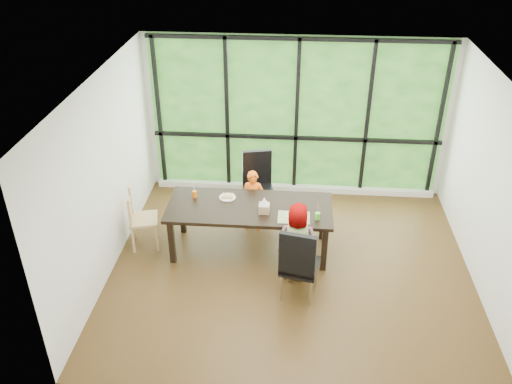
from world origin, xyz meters
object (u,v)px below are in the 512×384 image
plate_near (297,216)px  green_cup (317,216)px  dining_table (250,228)px  tissue_box (264,208)px  chair_end_beech (144,219)px  child_older (297,242)px  plate_far (227,197)px  orange_cup (195,194)px  chair_window_leather (259,187)px  child_toddler (253,201)px  chair_interior_leather (300,261)px

plate_near → green_cup: size_ratio=2.63×
dining_table → plate_near: bearing=-17.7°
dining_table → tissue_box: 0.51m
chair_end_beech → tissue_box: 1.82m
green_cup → child_older: bearing=-132.5°
plate_far → orange_cup: 0.48m
dining_table → tissue_box: (0.22, -0.13, 0.44)m
chair_end_beech → tissue_box: bearing=-107.7°
chair_window_leather → orange_cup: 1.18m
chair_end_beech → child_toddler: child_toddler is taller
chair_window_leather → orange_cup: chair_window_leather is taller
child_toddler → dining_table: bearing=-88.9°
child_older → orange_cup: (-1.51, 0.72, 0.24)m
tissue_box → child_toddler: bearing=106.9°
green_cup → orange_cup: bearing=166.1°
chair_interior_leather → plate_far: bearing=-34.6°
plate_far → child_older: bearing=-35.9°
chair_interior_leather → chair_end_beech: bearing=-10.0°
child_toddler → chair_end_beech: bearing=-158.5°
dining_table → plate_far: size_ratio=9.76×
chair_interior_leather → child_toddler: (-0.73, 1.51, -0.05)m
child_older → chair_window_leather: bearing=-65.5°
chair_interior_leather → tissue_box: chair_interior_leather is taller
chair_end_beech → child_toddler: 1.66m
dining_table → green_cup: green_cup is taller
child_toddler → tissue_box: child_toddler is taller
plate_far → plate_near: 1.10m
chair_interior_leather → child_toddler: bearing=-52.0°
green_cup → plate_far: bearing=160.4°
dining_table → child_toddler: child_toddler is taller
chair_end_beech → child_toddler: (1.56, 0.58, 0.04)m
child_toddler → plate_near: bearing=-48.4°
plate_far → orange_cup: orange_cup is taller
chair_interior_leather → child_older: bearing=-71.7°
chair_window_leather → plate_far: size_ratio=4.51×
chair_interior_leather → child_toddler: size_ratio=1.10×
child_older → tissue_box: size_ratio=7.68×
chair_window_leather → chair_end_beech: size_ratio=1.20×
plate_far → chair_interior_leather: bearing=-46.7°
dining_table → child_older: child_older is taller
dining_table → tissue_box: size_ratio=15.85×
chair_window_leather → chair_end_beech: (-1.62, -0.93, -0.09)m
dining_table → chair_interior_leather: size_ratio=2.16×
dining_table → chair_end_beech: 1.56m
orange_cup → child_toddler: bearing=25.5°
chair_end_beech → orange_cup: (0.74, 0.19, 0.35)m
chair_end_beech → plate_far: bearing=-93.7°
chair_end_beech → tissue_box: size_ratio=6.11×
chair_interior_leather → plate_near: 0.75m
child_older → green_cup: child_older is taller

